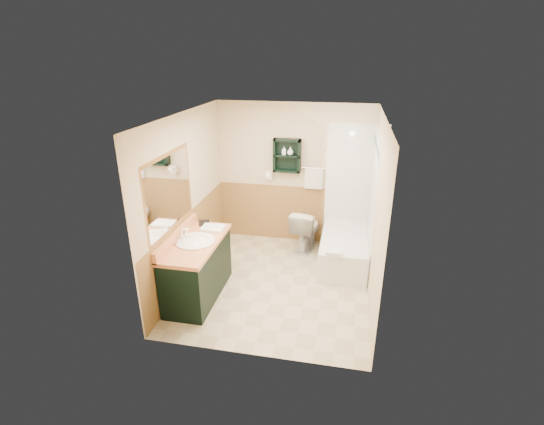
{
  "coord_description": "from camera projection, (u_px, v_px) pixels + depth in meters",
  "views": [
    {
      "loc": [
        0.9,
        -4.85,
        3.13
      ],
      "look_at": [
        -0.11,
        0.2,
        1.02
      ],
      "focal_mm": 26.0,
      "sensor_mm": 36.0,
      "label": 1
    }
  ],
  "objects": [
    {
      "name": "wainscot_left",
      "position": [
        191.0,
        244.0,
        5.79
      ],
      "size": [
        2.98,
        2.98,
        1.0
      ],
      "primitive_type": null,
      "color": "#AC7E45",
      "rests_on": "left_wall"
    },
    {
      "name": "soap_bottle_b",
      "position": [
        290.0,
        152.0,
        6.41
      ],
      "size": [
        0.12,
        0.15,
        0.1
      ],
      "primitive_type": "imported",
      "rotation": [
        0.0,
        0.0,
        0.16
      ],
      "color": "silver",
      "rests_on": "wall_shelf"
    },
    {
      "name": "vanity_book",
      "position": [
        198.0,
        217.0,
        5.65
      ],
      "size": [
        0.15,
        0.07,
        0.2
      ],
      "primitive_type": "imported",
      "rotation": [
        0.0,
        0.0,
        0.39
      ],
      "color": "black",
      "rests_on": "vanity"
    },
    {
      "name": "tile_accent",
      "position": [
        377.0,
        147.0,
        5.48
      ],
      "size": [
        1.5,
        1.5,
        0.1
      ],
      "primitive_type": null,
      "color": "#134433",
      "rests_on": "right_wall"
    },
    {
      "name": "mirror_frame",
      "position": [
        169.0,
        192.0,
        4.91
      ],
      "size": [
        1.3,
        1.3,
        1.0
      ],
      "primitive_type": null,
      "color": "olive",
      "rests_on": "left_wall"
    },
    {
      "name": "bathtub",
      "position": [
        344.0,
        248.0,
        6.26
      ],
      "size": [
        0.71,
        1.5,
        0.47
      ],
      "primitive_type": "cube",
      "color": "silver",
      "rests_on": "ground"
    },
    {
      "name": "toilet",
      "position": [
        306.0,
        229.0,
        6.63
      ],
      "size": [
        0.53,
        0.78,
        0.7
      ],
      "primitive_type": "imported",
      "rotation": [
        0.0,
        0.0,
        2.95
      ],
      "color": "silver",
      "rests_on": "ground"
    },
    {
      "name": "floor",
      "position": [
        277.0,
        283.0,
        5.75
      ],
      "size": [
        3.0,
        3.0,
        0.0
      ],
      "primitive_type": "plane",
      "color": "#C8BA92",
      "rests_on": "ground"
    },
    {
      "name": "wall_shelf",
      "position": [
        287.0,
        156.0,
        6.45
      ],
      "size": [
        0.45,
        0.15,
        0.55
      ],
      "primitive_type": "cube",
      "color": "black",
      "rests_on": "back_wall"
    },
    {
      "name": "counter_towel",
      "position": [
        213.0,
        228.0,
        5.5
      ],
      "size": [
        0.31,
        0.24,
        0.04
      ],
      "primitive_type": "cube",
      "color": "silver",
      "rests_on": "vanity"
    },
    {
      "name": "tub_towel",
      "position": [
        334.0,
        252.0,
        5.55
      ],
      "size": [
        0.22,
        0.18,
        0.07
      ],
      "primitive_type": "cube",
      "color": "silver",
      "rests_on": "bathtub"
    },
    {
      "name": "hair_dryer",
      "position": [
        270.0,
        175.0,
        6.66
      ],
      "size": [
        0.1,
        0.24,
        0.18
      ],
      "primitive_type": null,
      "color": "white",
      "rests_on": "back_wall"
    },
    {
      "name": "mirror_glass",
      "position": [
        170.0,
        193.0,
        4.91
      ],
      "size": [
        1.2,
        1.2,
        0.9
      ],
      "primitive_type": null,
      "color": "white",
      "rests_on": "left_wall"
    },
    {
      "name": "ceiling",
      "position": [
        278.0,
        114.0,
        4.83
      ],
      "size": [
        2.6,
        3.0,
        0.04
      ],
      "primitive_type": "cube",
      "color": "white",
      "rests_on": "back_wall"
    },
    {
      "name": "wainscot_back",
      "position": [
        293.0,
        213.0,
        6.9
      ],
      "size": [
        2.58,
        2.58,
        1.0
      ],
      "primitive_type": null,
      "color": "#AC7E45",
      "rests_on": "back_wall"
    },
    {
      "name": "tile_right",
      "position": [
        372.0,
        204.0,
        5.8
      ],
      "size": [
        1.5,
        1.5,
        2.1
      ],
      "primitive_type": null,
      "color": "white",
      "rests_on": "right_wall"
    },
    {
      "name": "left_wall",
      "position": [
        185.0,
        200.0,
        5.53
      ],
      "size": [
        0.04,
        3.0,
        2.4
      ],
      "primitive_type": "cube",
      "color": "beige",
      "rests_on": "ground"
    },
    {
      "name": "soap_bottle_a",
      "position": [
        284.0,
        153.0,
        6.44
      ],
      "size": [
        0.07,
        0.14,
        0.06
      ],
      "primitive_type": "imported",
      "rotation": [
        0.0,
        0.0,
        0.04
      ],
      "color": "silver",
      "rests_on": "wall_shelf"
    },
    {
      "name": "vanity",
      "position": [
        198.0,
        269.0,
        5.31
      ],
      "size": [
        0.59,
        1.3,
        0.82
      ],
      "primitive_type": "cube",
      "color": "black",
      "rests_on": "ground"
    },
    {
      "name": "shower_curtain",
      "position": [
        322.0,
        190.0,
        6.05
      ],
      "size": [
        1.05,
        1.05,
        1.7
      ],
      "primitive_type": null,
      "color": "beige",
      "rests_on": "curtain_rod"
    },
    {
      "name": "right_wall",
      "position": [
        378.0,
        214.0,
        5.05
      ],
      "size": [
        0.04,
        3.0,
        2.4
      ],
      "primitive_type": "cube",
      "color": "beige",
      "rests_on": "ground"
    },
    {
      "name": "tile_back",
      "position": [
        354.0,
        187.0,
        6.5
      ],
      "size": [
        0.95,
        0.95,
        2.1
      ],
      "primitive_type": null,
      "color": "white",
      "rests_on": "back_wall"
    },
    {
      "name": "curtain_rod",
      "position": [
        324.0,
        138.0,
        5.57
      ],
      "size": [
        0.03,
        1.6,
        0.03
      ],
      "primitive_type": "cylinder",
      "rotation": [
        1.57,
        0.0,
        0.0
      ],
      "color": "silver",
      "rests_on": "back_wall"
    },
    {
      "name": "back_wall",
      "position": [
        294.0,
        174.0,
        6.67
      ],
      "size": [
        2.6,
        0.04,
        2.4
      ],
      "primitive_type": "cube",
      "color": "beige",
      "rests_on": "ground"
    },
    {
      "name": "towel_bar",
      "position": [
        314.0,
        168.0,
        6.49
      ],
      "size": [
        0.4,
        0.06,
        0.4
      ],
      "primitive_type": null,
      "color": "silver",
      "rests_on": "back_wall"
    }
  ]
}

